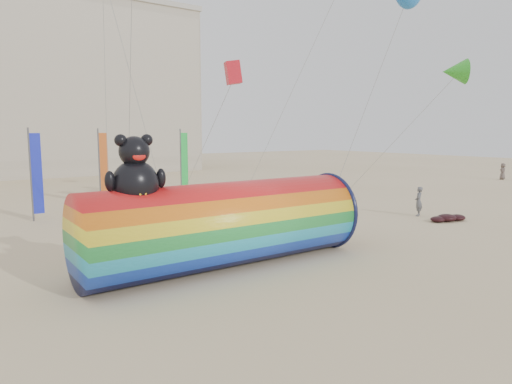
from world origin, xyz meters
TOP-DOWN VIEW (x-y plane):
  - ground at (0.00, 0.00)m, footprint 160.00×160.00m
  - windsock_assembly at (-2.05, -0.15)m, footprint 10.77×3.28m
  - kite_handler at (12.61, 1.92)m, footprint 0.76×0.68m
  - fabric_bundle at (12.68, 0.02)m, footprint 2.62×1.35m
  - festival_banners at (-0.79, 16.05)m, footprint 11.88×4.46m

SIDE VIEW (x-z plane):
  - ground at x=0.00m, z-range 0.00..0.00m
  - fabric_bundle at x=12.68m, z-range -0.03..0.37m
  - kite_handler at x=12.61m, z-range 0.00..1.75m
  - windsock_assembly at x=-2.05m, z-range -0.84..4.13m
  - festival_banners at x=-0.79m, z-range 0.04..5.24m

